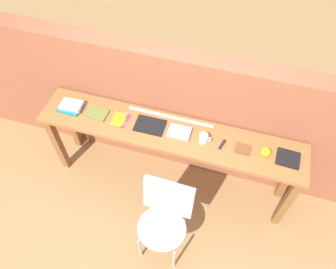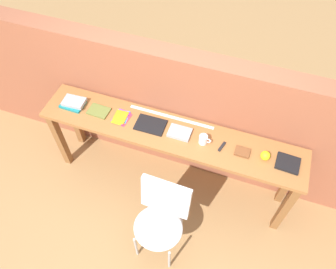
# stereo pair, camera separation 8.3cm
# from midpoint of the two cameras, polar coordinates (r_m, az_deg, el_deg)

# --- Properties ---
(ground_plane) EXTENTS (40.00, 40.00, 0.00)m
(ground_plane) POSITION_cam_midpoint_polar(r_m,az_deg,el_deg) (3.60, -1.84, -11.73)
(ground_plane) COLOR #9E7547
(brick_wall_back) EXTENTS (6.00, 0.20, 1.51)m
(brick_wall_back) POSITION_cam_midpoint_polar(r_m,az_deg,el_deg) (3.30, 1.22, 3.67)
(brick_wall_back) COLOR #935138
(brick_wall_back) RESTS_ON ground
(sideboard) EXTENTS (2.50, 0.44, 0.88)m
(sideboard) POSITION_cam_midpoint_polar(r_m,az_deg,el_deg) (3.11, -0.50, -1.08)
(sideboard) COLOR #996033
(sideboard) RESTS_ON ground
(chair_white_moulded) EXTENTS (0.45, 0.46, 0.89)m
(chair_white_moulded) POSITION_cam_midpoint_polar(r_m,az_deg,el_deg) (2.96, -1.50, -14.28)
(chair_white_moulded) COLOR silver
(chair_white_moulded) RESTS_ON ground
(book_stack_leftmost) EXTENTS (0.23, 0.17, 0.05)m
(book_stack_leftmost) POSITION_cam_midpoint_polar(r_m,az_deg,el_deg) (3.31, -17.24, 4.72)
(book_stack_leftmost) COLOR #19757A
(book_stack_leftmost) RESTS_ON sideboard
(magazine_cycling) EXTENTS (0.21, 0.15, 0.02)m
(magazine_cycling) POSITION_cam_midpoint_polar(r_m,az_deg,el_deg) (3.20, -13.00, 3.57)
(magazine_cycling) COLOR olive
(magazine_cycling) RESTS_ON sideboard
(pamphlet_pile_colourful) EXTENTS (0.16, 0.19, 0.01)m
(pamphlet_pile_colourful) POSITION_cam_midpoint_polar(r_m,az_deg,el_deg) (3.12, -9.14, 2.68)
(pamphlet_pile_colourful) COLOR #E5334C
(pamphlet_pile_colourful) RESTS_ON sideboard
(book_open_centre) EXTENTS (0.28, 0.20, 0.02)m
(book_open_centre) POSITION_cam_midpoint_polar(r_m,az_deg,el_deg) (3.04, -3.95, 1.57)
(book_open_centre) COLOR black
(book_open_centre) RESTS_ON sideboard
(book_grey_hardcover) EXTENTS (0.20, 0.15, 0.03)m
(book_grey_hardcover) POSITION_cam_midpoint_polar(r_m,az_deg,el_deg) (2.97, 1.21, 0.40)
(book_grey_hardcover) COLOR #9E9EA3
(book_grey_hardcover) RESTS_ON sideboard
(mug) EXTENTS (0.11, 0.08, 0.09)m
(mug) POSITION_cam_midpoint_polar(r_m,az_deg,el_deg) (2.91, 5.43, -0.65)
(mug) COLOR white
(mug) RESTS_ON sideboard
(multitool_folded) EXTENTS (0.05, 0.11, 0.02)m
(multitool_folded) POSITION_cam_midpoint_polar(r_m,az_deg,el_deg) (2.93, 8.63, -1.74)
(multitool_folded) COLOR black
(multitool_folded) RESTS_ON sideboard
(leather_journal_brown) EXTENTS (0.13, 0.10, 0.02)m
(leather_journal_brown) POSITION_cam_midpoint_polar(r_m,az_deg,el_deg) (2.93, 12.09, -2.51)
(leather_journal_brown) COLOR brown
(leather_journal_brown) RESTS_ON sideboard
(sports_ball_small) EXTENTS (0.08, 0.08, 0.08)m
(sports_ball_small) POSITION_cam_midpoint_polar(r_m,az_deg,el_deg) (2.93, 15.89, -2.93)
(sports_ball_small) COLOR yellow
(sports_ball_small) RESTS_ON sideboard
(book_repair_rightmost) EXTENTS (0.20, 0.18, 0.03)m
(book_repair_rightmost) POSITION_cam_midpoint_polar(r_m,az_deg,el_deg) (2.98, 19.43, -3.97)
(book_repair_rightmost) COLOR black
(book_repair_rightmost) RESTS_ON sideboard
(ruler_metal_back_edge) EXTENTS (0.83, 0.03, 0.00)m
(ruler_metal_back_edge) POSITION_cam_midpoint_polar(r_m,az_deg,el_deg) (3.10, -0.39, 3.08)
(ruler_metal_back_edge) COLOR silver
(ruler_metal_back_edge) RESTS_ON sideboard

